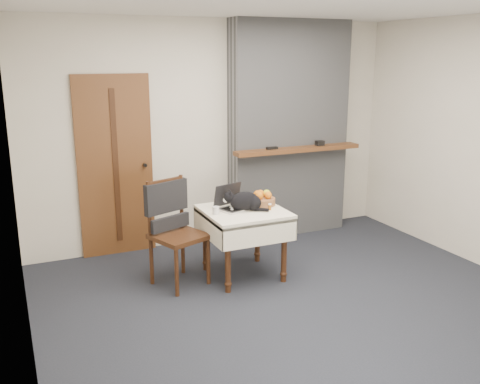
# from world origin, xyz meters

# --- Properties ---
(ground) EXTENTS (4.50, 4.50, 0.00)m
(ground) POSITION_xyz_m (0.00, 0.00, 0.00)
(ground) COLOR black
(ground) RESTS_ON ground
(room_shell) EXTENTS (4.52, 4.01, 2.61)m
(room_shell) POSITION_xyz_m (0.00, 0.46, 1.76)
(room_shell) COLOR beige
(room_shell) RESTS_ON ground
(door) EXTENTS (0.82, 0.10, 2.00)m
(door) POSITION_xyz_m (-1.20, 1.97, 1.00)
(door) COLOR brown
(door) RESTS_ON ground
(chimney) EXTENTS (1.62, 0.48, 2.60)m
(chimney) POSITION_xyz_m (0.90, 1.85, 1.30)
(chimney) COLOR gray
(chimney) RESTS_ON ground
(side_table) EXTENTS (0.78, 0.78, 0.70)m
(side_table) POSITION_xyz_m (-0.19, 0.79, 0.59)
(side_table) COLOR #3B2010
(side_table) RESTS_ON ground
(laptop) EXTENTS (0.40, 0.37, 0.24)m
(laptop) POSITION_xyz_m (-0.27, 0.88, 0.76)
(laptop) COLOR #B7B7BC
(laptop) RESTS_ON side_table
(cat) EXTENTS (0.42, 0.29, 0.22)m
(cat) POSITION_xyz_m (-0.18, 0.77, 0.79)
(cat) COLOR black
(cat) RESTS_ON side_table
(cream_jar) EXTENTS (0.07, 0.07, 0.08)m
(cream_jar) POSITION_xyz_m (-0.49, 0.76, 0.74)
(cream_jar) COLOR silver
(cream_jar) RESTS_ON side_table
(pill_bottle) EXTENTS (0.03, 0.03, 0.07)m
(pill_bottle) POSITION_xyz_m (0.05, 0.68, 0.73)
(pill_bottle) COLOR #A45814
(pill_bottle) RESTS_ON side_table
(fruit_basket) EXTENTS (0.26, 0.26, 0.15)m
(fruit_basket) POSITION_xyz_m (0.07, 0.88, 0.76)
(fruit_basket) COLOR #915F3A
(fruit_basket) RESTS_ON side_table
(desk_clutter) EXTENTS (0.14, 0.11, 0.01)m
(desk_clutter) POSITION_xyz_m (0.01, 0.87, 0.70)
(desk_clutter) COLOR black
(desk_clutter) RESTS_ON side_table
(chair) EXTENTS (0.60, 0.59, 1.04)m
(chair) POSITION_xyz_m (-0.88, 0.96, 0.66)
(chair) COLOR #3B2010
(chair) RESTS_ON ground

